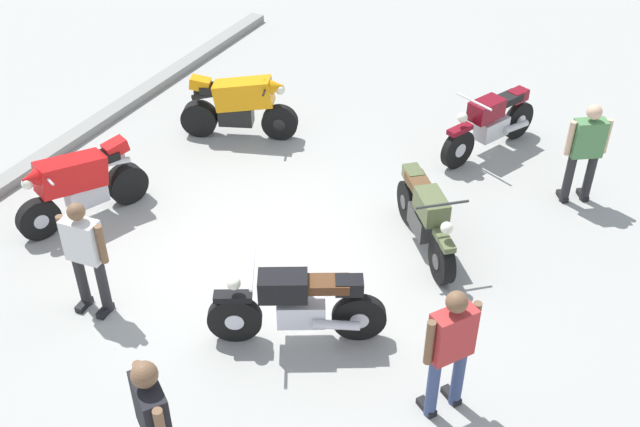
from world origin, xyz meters
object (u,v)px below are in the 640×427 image
(person_in_red_shirt, at_px, (450,346))
(motorcycle_olive_vintage, at_px, (426,218))
(motorcycle_black_cruiser, at_px, (298,306))
(person_in_white_shirt, at_px, (85,252))
(motorcycle_red_sportbike, at_px, (80,184))
(person_in_green_shirt, at_px, (586,149))
(motorcycle_orange_sportbike, at_px, (239,105))
(person_in_black_shirt, at_px, (154,422))
(motorcycle_maroon_cruiser, at_px, (491,123))

(person_in_red_shirt, bearing_deg, motorcycle_olive_vintage, -30.49)
(motorcycle_olive_vintage, relative_size, person_in_red_shirt, 0.95)
(motorcycle_black_cruiser, xyz_separation_m, person_in_white_shirt, (-0.70, 2.47, 0.36))
(motorcycle_black_cruiser, height_order, motorcycle_red_sportbike, motorcycle_red_sportbike)
(person_in_green_shirt, bearing_deg, motorcycle_orange_sportbike, 63.71)
(motorcycle_orange_sportbike, bearing_deg, person_in_red_shirt, -59.91)
(motorcycle_olive_vintage, bearing_deg, person_in_white_shirt, -86.88)
(motorcycle_orange_sportbike, height_order, person_in_white_shirt, person_in_white_shirt)
(motorcycle_olive_vintage, height_order, motorcycle_red_sportbike, motorcycle_red_sportbike)
(person_in_white_shirt, height_order, person_in_black_shirt, person_in_black_shirt)
(motorcycle_maroon_cruiser, height_order, person_in_black_shirt, person_in_black_shirt)
(motorcycle_orange_sportbike, distance_m, person_in_green_shirt, 5.43)
(person_in_black_shirt, bearing_deg, motorcycle_orange_sportbike, 61.50)
(person_in_red_shirt, xyz_separation_m, person_in_white_shirt, (-0.50, 4.35, -0.07))
(motorcycle_maroon_cruiser, relative_size, person_in_white_shirt, 1.25)
(person_in_black_shirt, bearing_deg, motorcycle_black_cruiser, 31.96)
(person_in_black_shirt, bearing_deg, motorcycle_red_sportbike, 85.68)
(motorcycle_black_cruiser, relative_size, person_in_green_shirt, 1.19)
(motorcycle_red_sportbike, xyz_separation_m, person_in_red_shirt, (-0.86, -5.73, 0.35))
(motorcycle_maroon_cruiser, bearing_deg, motorcycle_olive_vintage, 23.29)
(motorcycle_orange_sportbike, bearing_deg, motorcycle_maroon_cruiser, -1.34)
(person_in_green_shirt, bearing_deg, motorcycle_red_sportbike, 87.35)
(motorcycle_maroon_cruiser, bearing_deg, person_in_green_shirt, 88.35)
(motorcycle_red_sportbike, relative_size, person_in_red_shirt, 1.13)
(motorcycle_orange_sportbike, relative_size, person_in_black_shirt, 1.06)
(person_in_white_shirt, bearing_deg, person_in_black_shirt, 47.44)
(motorcycle_red_sportbike, xyz_separation_m, person_in_green_shirt, (3.71, -6.10, 0.30))
(person_in_green_shirt, bearing_deg, motorcycle_maroon_cruiser, 30.88)
(motorcycle_red_sportbike, distance_m, person_in_green_shirt, 7.15)
(motorcycle_black_cruiser, height_order, person_in_green_shirt, person_in_green_shirt)
(person_in_red_shirt, bearing_deg, motorcycle_black_cruiser, 27.91)
(motorcycle_orange_sportbike, distance_m, person_in_black_shirt, 6.77)
(motorcycle_orange_sportbike, xyz_separation_m, motorcycle_black_cruiser, (-3.66, -3.13, -0.07))
(person_in_red_shirt, bearing_deg, person_in_green_shirt, -60.88)
(motorcycle_black_cruiser, distance_m, motorcycle_red_sportbike, 3.91)
(person_in_white_shirt, bearing_deg, motorcycle_red_sportbike, -141.39)
(person_in_red_shirt, bearing_deg, motorcycle_red_sportbike, 25.18)
(motorcycle_black_cruiser, bearing_deg, person_in_white_shirt, -12.97)
(motorcycle_olive_vintage, distance_m, person_in_white_shirt, 4.37)
(person_in_green_shirt, relative_size, person_in_white_shirt, 1.01)
(person_in_red_shirt, distance_m, person_in_green_shirt, 4.59)
(motorcycle_orange_sportbike, height_order, person_in_black_shirt, person_in_black_shirt)
(motorcycle_red_sportbike, relative_size, motorcycle_maroon_cruiser, 0.96)
(motorcycle_black_cruiser, xyz_separation_m, person_in_red_shirt, (-0.19, -1.88, 0.43))
(motorcycle_black_cruiser, bearing_deg, motorcycle_olive_vintage, -134.79)
(motorcycle_olive_vintage, xyz_separation_m, person_in_black_shirt, (-4.71, 0.80, 0.54))
(motorcycle_maroon_cruiser, xyz_separation_m, person_in_green_shirt, (-0.74, -1.57, 0.37))
(motorcycle_black_cruiser, bearing_deg, person_in_black_shirt, 58.13)
(motorcycle_olive_vintage, relative_size, motorcycle_maroon_cruiser, 0.81)
(motorcycle_black_cruiser, height_order, motorcycle_maroon_cruiser, same)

